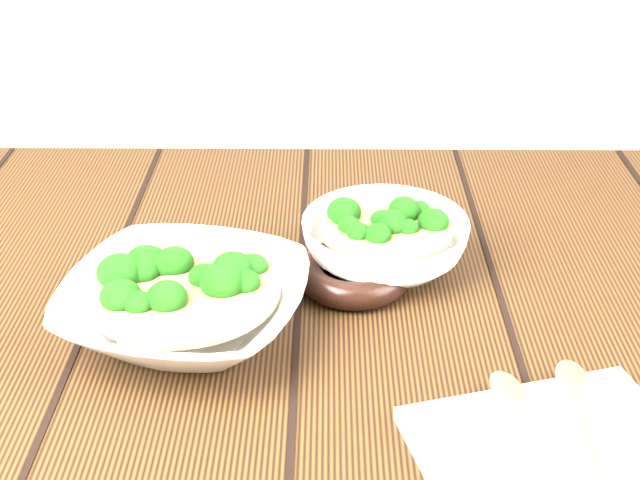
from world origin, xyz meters
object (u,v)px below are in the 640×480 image
trivet (354,273)px  soup_bowl_back (385,241)px  napkin (559,460)px  soup_bowl_front (185,304)px  table (319,411)px

trivet → soup_bowl_back: bearing=49.9°
soup_bowl_back → trivet: (-0.03, -0.04, -0.02)m
soup_bowl_back → napkin: 0.32m
soup_bowl_front → soup_bowl_back: 0.23m
soup_bowl_front → soup_bowl_back: soup_bowl_front is taller
soup_bowl_front → napkin: soup_bowl_front is taller
table → soup_bowl_front: (-0.12, -0.03, 0.15)m
trivet → napkin: bearing=-59.7°
soup_bowl_front → soup_bowl_back: bearing=32.3°
soup_bowl_back → trivet: 0.05m
trivet → soup_bowl_front: bearing=-152.7°
soup_bowl_front → trivet: 0.18m
soup_bowl_front → soup_bowl_back: size_ratio=1.45×
soup_bowl_front → table: bearing=12.5°
table → napkin: 0.30m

